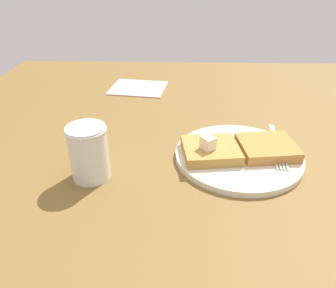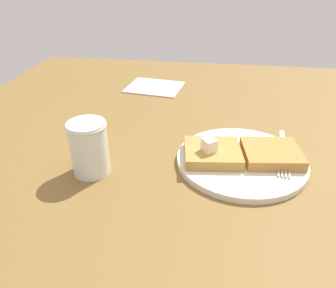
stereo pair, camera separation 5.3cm
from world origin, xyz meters
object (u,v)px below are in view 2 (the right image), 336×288
at_px(plate, 241,160).
at_px(fork, 283,155).
at_px(napkin, 155,87).
at_px(syrup_jar, 89,149).

xyz_separation_m(plate, fork, (0.07, 0.02, 0.01)).
bearing_deg(plate, napkin, 122.02).
distance_m(plate, napkin, 0.41).
bearing_deg(napkin, plate, -57.98).
xyz_separation_m(syrup_jar, napkin, (0.03, 0.40, -0.04)).
height_order(plate, fork, fork).
bearing_deg(plate, syrup_jar, -165.92).
height_order(fork, syrup_jar, syrup_jar).
height_order(plate, napkin, plate).
bearing_deg(fork, syrup_jar, -166.01).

